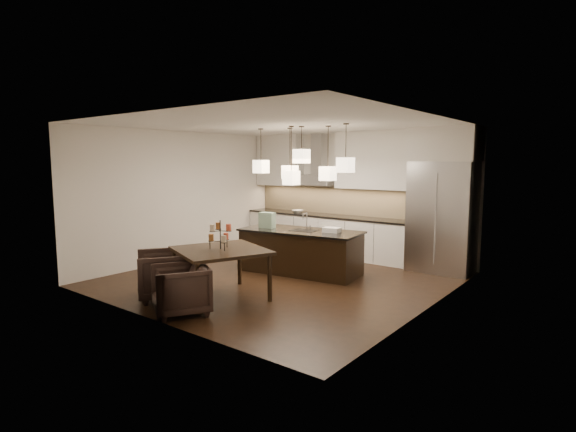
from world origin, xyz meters
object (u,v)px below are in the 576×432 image
Objects in this scene: refrigerator at (442,217)px; armchair_right at (181,289)px; island_body at (300,252)px; dining_table at (221,273)px; armchair_left at (165,274)px.

armchair_right is at bearing -113.46° from refrigerator.
dining_table is (-0.04, -2.07, -0.01)m from island_body.
dining_table is 1.56× the size of armchair_left.
island_body is at bearing 108.91° from armchair_left.
refrigerator is 2.84m from island_body.
armchair_left is at bearing -118.51° from dining_table.
refrigerator is 2.57× the size of armchair_left.
dining_table is at bearing 126.77° from armchair_right.
armchair_left is (-0.69, -0.56, -0.01)m from dining_table.
refrigerator reaches higher than dining_table.
island_body reaches higher than armchair_left.
refrigerator is at bearing 91.60° from armchair_left.
refrigerator is 5.29m from armchair_left.
refrigerator is at bearing 82.79° from dining_table.
armchair_right is (-2.05, -4.73, -0.73)m from refrigerator.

